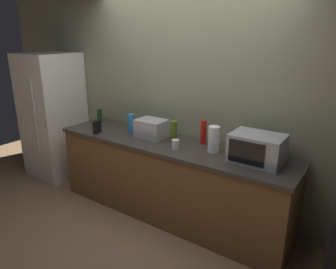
{
  "coord_description": "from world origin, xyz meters",
  "views": [
    {
      "loc": [
        1.85,
        -2.25,
        2.06
      ],
      "look_at": [
        0.0,
        0.4,
        1.0
      ],
      "focal_mm": 33.26,
      "sensor_mm": 36.0,
      "label": 1
    }
  ],
  "objects": [
    {
      "name": "bottle_wine",
      "position": [
        -1.25,
        0.56,
        0.99
      ],
      "size": [
        0.06,
        0.06,
        0.18
      ],
      "primitive_type": "cylinder",
      "color": "#1E3F19",
      "rests_on": "counter_run"
    },
    {
      "name": "bottle_olive_oil",
      "position": [
        0.03,
        0.46,
        1.02
      ],
      "size": [
        0.08,
        0.08,
        0.24
      ],
      "primitive_type": "cylinder",
      "color": "#4C6B19",
      "rests_on": "counter_run"
    },
    {
      "name": "cordless_phone",
      "position": [
        -0.92,
        0.21,
        0.98
      ],
      "size": [
        0.07,
        0.12,
        0.15
      ],
      "primitive_type": "cube",
      "rotation": [
        0.0,
        0.0,
        0.22
      ],
      "color": "black",
      "rests_on": "counter_run"
    },
    {
      "name": "back_wall",
      "position": [
        0.0,
        0.81,
        1.35
      ],
      "size": [
        6.4,
        0.1,
        2.7
      ],
      "primitive_type": "cube",
      "color": "gray",
      "rests_on": "ground_plane"
    },
    {
      "name": "refrigerator",
      "position": [
        -2.05,
        0.4,
        0.9
      ],
      "size": [
        0.72,
        0.73,
        1.8
      ],
      "color": "white",
      "rests_on": "ground_plane"
    },
    {
      "name": "ground_plane",
      "position": [
        0.0,
        0.0,
        0.0
      ],
      "size": [
        8.0,
        8.0,
        0.0
      ],
      "primitive_type": "plane",
      "color": "#93704C"
    },
    {
      "name": "toaster_oven",
      "position": [
        -0.28,
        0.46,
        1.01
      ],
      "size": [
        0.34,
        0.26,
        0.21
      ],
      "primitive_type": "cube",
      "color": "#B7BABF",
      "rests_on": "counter_run"
    },
    {
      "name": "counter_run",
      "position": [
        0.0,
        0.4,
        0.45
      ],
      "size": [
        2.84,
        0.64,
        0.9
      ],
      "color": "brown",
      "rests_on": "ground_plane"
    },
    {
      "name": "mug_white",
      "position": [
        0.17,
        0.3,
        0.95
      ],
      "size": [
        0.08,
        0.08,
        0.1
      ],
      "primitive_type": "cylinder",
      "color": "white",
      "rests_on": "counter_run"
    },
    {
      "name": "bottle_spray_cleaner",
      "position": [
        -0.59,
        0.46,
        1.01
      ],
      "size": [
        0.08,
        0.08,
        0.23
      ],
      "primitive_type": "cylinder",
      "color": "#338CE5",
      "rests_on": "counter_run"
    },
    {
      "name": "bottle_hot_sauce",
      "position": [
        0.33,
        0.6,
        1.03
      ],
      "size": [
        0.06,
        0.06,
        0.26
      ],
      "primitive_type": "cylinder",
      "color": "red",
      "rests_on": "counter_run"
    },
    {
      "name": "microwave",
      "position": [
        0.98,
        0.45,
        1.04
      ],
      "size": [
        0.48,
        0.35,
        0.27
      ],
      "color": "#B7BABF",
      "rests_on": "counter_run"
    },
    {
      "name": "paper_towel_roll",
      "position": [
        0.53,
        0.45,
        1.04
      ],
      "size": [
        0.12,
        0.12,
        0.27
      ],
      "primitive_type": "cylinder",
      "color": "white",
      "rests_on": "counter_run"
    }
  ]
}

